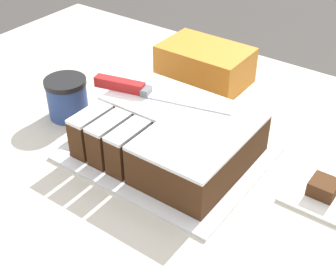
# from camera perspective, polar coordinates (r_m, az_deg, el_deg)

# --- Properties ---
(cake_board) EXTENTS (0.37, 0.31, 0.01)m
(cake_board) POSITION_cam_1_polar(r_m,az_deg,el_deg) (0.94, 0.00, -2.25)
(cake_board) COLOR white
(cake_board) RESTS_ON countertop
(cake) EXTENTS (0.31, 0.25, 0.08)m
(cake) POSITION_cam_1_polar(r_m,az_deg,el_deg) (0.91, 0.34, 0.01)
(cake) COLOR #472814
(cake) RESTS_ON cake_board
(knife) EXTENTS (0.29, 0.09, 0.02)m
(knife) POSITION_cam_1_polar(r_m,az_deg,el_deg) (0.97, -4.06, 5.61)
(knife) COLOR silver
(knife) RESTS_ON cake
(coffee_cup) EXTENTS (0.09, 0.09, 0.09)m
(coffee_cup) POSITION_cam_1_polar(r_m,az_deg,el_deg) (1.06, -12.19, 4.41)
(coffee_cup) COLOR #334C8C
(coffee_cup) RESTS_ON countertop
(paper_napkin) EXTENTS (0.12, 0.12, 0.01)m
(paper_napkin) POSITION_cam_1_polar(r_m,az_deg,el_deg) (0.89, 18.21, -6.94)
(paper_napkin) COLOR white
(paper_napkin) RESTS_ON countertop
(brownie) EXTENTS (0.05, 0.05, 0.03)m
(brownie) POSITION_cam_1_polar(r_m,az_deg,el_deg) (0.88, 18.41, -6.12)
(brownie) COLOR #472814
(brownie) RESTS_ON paper_napkin
(storage_box) EXTENTS (0.22, 0.14, 0.09)m
(storage_box) POSITION_cam_1_polar(r_m,az_deg,el_deg) (1.18, 4.51, 8.56)
(storage_box) COLOR orange
(storage_box) RESTS_ON countertop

